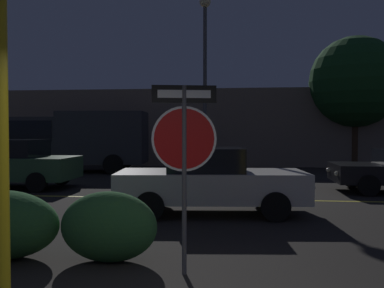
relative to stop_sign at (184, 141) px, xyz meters
The scene contains 10 objects.
road_center_stripe 6.22m from the stop_sign, 87.21° to the left, with size 34.54×0.12×0.01m, color gold.
stop_sign is the anchor object (origin of this frame).
hedge_bush_1 2.95m from the stop_sign, behind, with size 1.70×0.99×0.98m, color #285B2D.
hedge_bush_2 1.68m from the stop_sign, 160.56° to the left, with size 1.36×0.74×0.98m, color #285B2D.
passing_car_1 9.91m from the stop_sign, 130.60° to the left, with size 4.02×2.01×1.54m.
passing_car_2 4.12m from the stop_sign, 89.18° to the left, with size 4.28×2.11×1.44m.
delivery_truck 14.38m from the stop_sign, 116.80° to the left, with size 6.07×2.71×2.65m.
street_lamp 13.38m from the stop_sign, 93.44° to the left, with size 0.49×0.49×7.54m.
tree_0 17.75m from the stop_sign, 68.93° to the left, with size 4.44×4.44×6.42m.
building_backdrop 18.70m from the stop_sign, 92.33° to the left, with size 28.14×4.71×3.97m, color #7A6B5B.
Camera 1 is at (0.40, -3.21, 1.82)m, focal length 40.00 mm.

